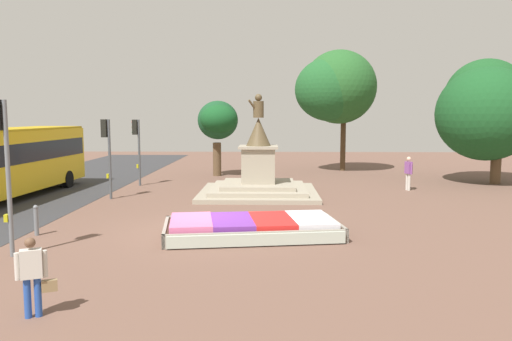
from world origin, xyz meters
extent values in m
plane|color=brown|center=(0.00, 0.00, 0.00)|extent=(71.65, 71.65, 0.00)
cube|color=#38281C|center=(1.58, -0.57, 0.19)|extent=(5.58, 3.28, 0.38)
cube|color=gray|center=(1.78, -1.86, 0.21)|extent=(5.41, 0.93, 0.42)
cube|color=gray|center=(1.38, 0.72, 0.21)|extent=(5.41, 0.93, 0.42)
cube|color=gray|center=(-1.07, -0.98, 0.21)|extent=(0.51, 2.70, 0.42)
cube|color=gray|center=(4.23, -0.17, 0.21)|extent=(0.51, 2.70, 0.42)
cube|color=#D86699|center=(-0.30, -0.86, 0.48)|extent=(1.60, 2.48, 0.19)
cube|color=#72339E|center=(0.96, -0.67, 0.47)|extent=(1.60, 2.48, 0.17)
cube|color=red|center=(2.21, -0.48, 0.46)|extent=(1.60, 2.48, 0.16)
cube|color=white|center=(3.46, -0.28, 0.47)|extent=(1.60, 2.48, 0.16)
cube|color=#B2BCAD|center=(1.79, -1.91, 0.21)|extent=(5.16, 0.98, 0.35)
cube|color=gray|center=(1.62, 7.59, 0.10)|extent=(5.52, 5.52, 0.20)
cube|color=#A09681|center=(1.62, 7.59, 0.29)|extent=(4.47, 4.47, 0.20)
cube|color=#9E9480|center=(1.62, 7.59, 0.49)|extent=(3.42, 3.42, 0.20)
cube|color=#9E937F|center=(1.62, 7.59, 1.40)|extent=(1.55, 1.55, 1.63)
cube|color=#9E937F|center=(1.62, 7.59, 2.28)|extent=(1.83, 1.83, 0.12)
cone|color=brown|center=(1.62, 7.59, 3.00)|extent=(1.17, 1.17, 1.33)
cylinder|color=brown|center=(1.62, 7.59, 4.05)|extent=(0.50, 0.50, 0.77)
sphere|color=brown|center=(1.62, 7.59, 4.61)|extent=(0.34, 0.34, 0.34)
cylinder|color=brown|center=(1.37, 7.40, 4.21)|extent=(0.50, 0.42, 0.61)
cylinder|color=slate|center=(-4.77, -3.09, 2.09)|extent=(0.12, 0.12, 4.18)
cube|color=gold|center=(-4.87, -3.10, 1.05)|extent=(0.11, 0.17, 0.20)
cylinder|color=#4C5156|center=(-5.05, 6.17, 1.80)|extent=(0.12, 0.12, 3.60)
cube|color=black|center=(-5.25, 6.19, 3.20)|extent=(0.27, 0.30, 0.80)
cylinder|color=#4B0808|center=(-5.38, 6.20, 3.46)|extent=(0.04, 0.14, 0.14)
cylinder|color=yellow|center=(-5.38, 6.20, 3.20)|extent=(0.04, 0.14, 0.14)
cylinder|color=#0D4211|center=(-5.38, 6.20, 2.93)|extent=(0.04, 0.14, 0.14)
cube|color=gold|center=(-5.15, 6.18, 1.05)|extent=(0.12, 0.17, 0.20)
cylinder|color=#4C5156|center=(-4.85, 10.55, 1.78)|extent=(0.12, 0.12, 3.55)
cube|color=black|center=(-5.05, 10.54, 3.15)|extent=(0.25, 0.29, 0.80)
cylinder|color=red|center=(-5.19, 10.53, 3.42)|extent=(0.04, 0.14, 0.14)
cylinder|color=#543E08|center=(-5.19, 10.53, 3.15)|extent=(0.04, 0.14, 0.14)
cylinder|color=#0D4211|center=(-5.19, 10.53, 2.88)|extent=(0.04, 0.14, 0.14)
cube|color=gold|center=(-4.95, 10.54, 1.05)|extent=(0.11, 0.16, 0.20)
cube|color=gold|center=(-9.75, 6.02, 1.72)|extent=(3.03, 11.38, 2.74)
cube|color=black|center=(-9.75, 6.02, 2.13)|extent=(3.03, 11.04, 0.88)
cube|color=#B79214|center=(-9.75, 6.02, 3.14)|extent=(2.97, 11.15, 0.10)
cylinder|color=black|center=(-10.73, 9.74, 0.45)|extent=(0.32, 0.91, 0.90)
cylinder|color=black|center=(-8.43, 9.63, 0.45)|extent=(0.32, 0.91, 0.90)
cylinder|color=#264CA5|center=(-2.39, -7.13, 0.38)|extent=(0.13, 0.13, 0.76)
cylinder|color=#264CA5|center=(-2.22, -7.05, 0.38)|extent=(0.13, 0.13, 0.76)
cube|color=beige|center=(-2.30, -7.09, 1.03)|extent=(0.44, 0.35, 0.54)
cylinder|color=beige|center=(-2.52, -7.19, 1.00)|extent=(0.09, 0.09, 0.51)
cylinder|color=beige|center=(-2.08, -6.99, 1.00)|extent=(0.09, 0.09, 0.51)
sphere|color=brown|center=(-2.30, -7.09, 1.43)|extent=(0.20, 0.20, 0.20)
cube|color=olive|center=(-2.03, -6.97, 0.57)|extent=(0.30, 0.22, 0.22)
cylinder|color=beige|center=(9.12, 9.25, 0.43)|extent=(0.13, 0.13, 0.85)
cylinder|color=beige|center=(9.18, 9.08, 0.43)|extent=(0.13, 0.13, 0.85)
cube|color=#8C4C99|center=(9.15, 9.16, 1.16)|extent=(0.34, 0.43, 0.60)
cylinder|color=#8C4C99|center=(9.07, 9.39, 1.13)|extent=(0.09, 0.09, 0.57)
cylinder|color=#8C4C99|center=(9.23, 8.94, 1.13)|extent=(0.09, 0.09, 0.57)
sphere|color=beige|center=(9.15, 9.16, 1.60)|extent=(0.22, 0.22, 0.22)
cylinder|color=slate|center=(-5.22, -0.74, 0.43)|extent=(0.14, 0.14, 0.86)
sphere|color=slate|center=(-5.22, -0.74, 0.90)|extent=(0.15, 0.15, 0.15)
cylinder|color=brown|center=(-1.14, 15.07, 1.04)|extent=(0.51, 0.51, 2.08)
ellipsoid|color=#164C21|center=(-0.95, 14.46, 3.55)|extent=(2.28, 2.06, 1.75)
ellipsoid|color=#194926|center=(-1.07, 15.11, 3.48)|extent=(2.50, 2.55, 2.39)
cylinder|color=#4C3823|center=(7.19, 18.30, 1.64)|extent=(0.36, 0.36, 3.28)
ellipsoid|color=#265B27|center=(6.80, 17.89, 5.66)|extent=(4.94, 5.40, 4.90)
ellipsoid|color=#205828|center=(6.18, 17.32, 5.48)|extent=(4.73, 4.24, 4.20)
cylinder|color=brown|center=(14.66, 11.76, 1.03)|extent=(0.55, 0.55, 2.05)
ellipsoid|color=#194E22|center=(14.03, 11.83, 3.85)|extent=(5.34, 5.62, 5.13)
ellipsoid|color=#164B23|center=(14.85, 11.59, 4.22)|extent=(4.13, 3.55, 3.69)
ellipsoid|color=#1A4E22|center=(14.36, 12.79, 4.65)|extent=(4.60, 4.27, 4.60)
camera|label=1|loc=(2.11, -15.98, 3.77)|focal=35.00mm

